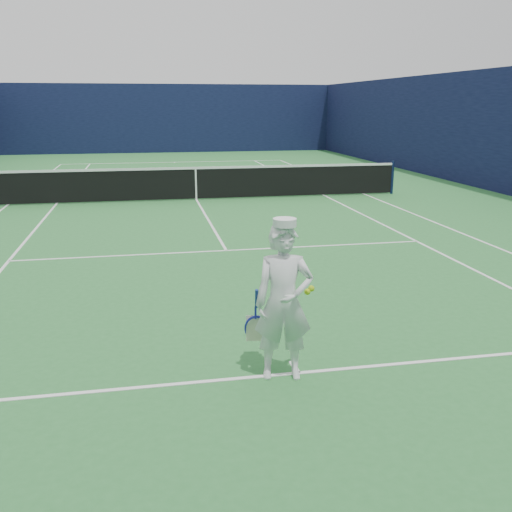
% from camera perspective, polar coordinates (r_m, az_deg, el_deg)
% --- Properties ---
extents(ground, '(80.00, 80.00, 0.00)m').
position_cam_1_polar(ground, '(17.67, -5.98, 5.61)').
color(ground, '#2C7535').
rests_on(ground, ground).
extents(court_markings, '(11.03, 23.83, 0.01)m').
position_cam_1_polar(court_markings, '(17.67, -5.98, 5.62)').
color(court_markings, white).
rests_on(court_markings, ground).
extents(windscreen_fence, '(20.12, 36.12, 4.00)m').
position_cam_1_polar(windscreen_fence, '(17.46, -6.16, 12.10)').
color(windscreen_fence, '#0E1333').
rests_on(windscreen_fence, ground).
extents(tennis_net, '(12.88, 0.09, 1.07)m').
position_cam_1_polar(tennis_net, '(17.59, -6.03, 7.39)').
color(tennis_net, '#141E4C').
rests_on(tennis_net, ground).
extents(tennis_player, '(0.75, 0.55, 1.74)m').
position_cam_1_polar(tennis_player, '(5.98, 2.77, -4.62)').
color(tennis_player, white).
rests_on(tennis_player, ground).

